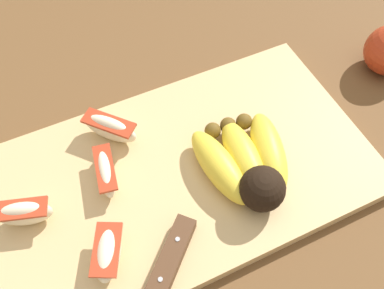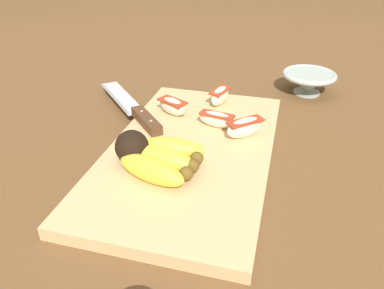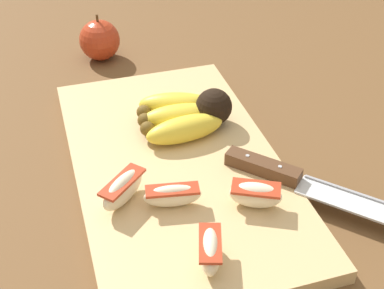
# 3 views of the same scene
# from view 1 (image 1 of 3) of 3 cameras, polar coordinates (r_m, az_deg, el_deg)

# --- Properties ---
(ground_plane) EXTENTS (6.00, 6.00, 0.00)m
(ground_plane) POSITION_cam_1_polar(r_m,az_deg,el_deg) (0.51, -0.15, -5.76)
(ground_plane) COLOR brown
(cutting_board) EXTENTS (0.47, 0.27, 0.02)m
(cutting_board) POSITION_cam_1_polar(r_m,az_deg,el_deg) (0.51, -1.71, -4.18)
(cutting_board) COLOR tan
(cutting_board) RESTS_ON ground_plane
(banana_bunch) EXTENTS (0.12, 0.14, 0.05)m
(banana_bunch) POSITION_cam_1_polar(r_m,az_deg,el_deg) (0.49, 7.71, -2.68)
(banana_bunch) COLOR black
(banana_bunch) RESTS_ON cutting_board
(apple_wedge_near) EXTENTS (0.05, 0.07, 0.03)m
(apple_wedge_near) POSITION_cam_1_polar(r_m,az_deg,el_deg) (0.45, -11.58, -14.44)
(apple_wedge_near) COLOR #F4E5C1
(apple_wedge_near) RESTS_ON cutting_board
(apple_wedge_middle) EXTENTS (0.06, 0.07, 0.04)m
(apple_wedge_middle) POSITION_cam_1_polar(r_m,az_deg,el_deg) (0.52, -11.31, 2.24)
(apple_wedge_middle) COLOR #F4E5C1
(apple_wedge_middle) RESTS_ON cutting_board
(apple_wedge_far) EXTENTS (0.06, 0.04, 0.04)m
(apple_wedge_far) POSITION_cam_1_polar(r_m,az_deg,el_deg) (0.49, -22.25, -8.82)
(apple_wedge_far) COLOR #F4E5C1
(apple_wedge_far) RESTS_ON cutting_board
(apple_wedge_extra) EXTENTS (0.03, 0.07, 0.03)m
(apple_wedge_extra) POSITION_cam_1_polar(r_m,az_deg,el_deg) (0.49, -11.83, -3.68)
(apple_wedge_extra) COLOR #F4E5C1
(apple_wedge_extra) RESTS_ON cutting_board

